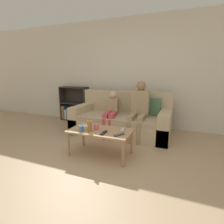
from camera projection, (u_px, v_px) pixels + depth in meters
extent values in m
plane|color=tan|center=(79.00, 184.00, 2.13)|extent=(22.00, 22.00, 0.00)
cube|color=beige|center=(136.00, 74.00, 4.26)|extent=(12.00, 0.06, 2.60)
cube|color=tan|center=(120.00, 126.00, 3.85)|extent=(2.10, 0.95, 0.32)
cube|color=tan|center=(119.00, 118.00, 3.73)|extent=(1.66, 0.77, 0.10)
cube|color=tan|center=(126.00, 101.00, 4.09)|extent=(2.10, 0.18, 0.48)
cube|color=tan|center=(83.00, 117.00, 4.17)|extent=(0.22, 0.95, 0.58)
cube|color=tan|center=(165.00, 125.00, 3.49)|extent=(0.22, 0.95, 0.58)
cube|color=#4C7556|center=(152.00, 107.00, 3.74)|extent=(0.36, 0.12, 0.36)
cube|color=#332D28|center=(63.00, 103.00, 5.02)|extent=(0.02, 0.28, 0.94)
cube|color=#332D28|center=(86.00, 105.00, 4.75)|extent=(0.02, 0.28, 0.94)
cube|color=#332D28|center=(77.00, 103.00, 5.00)|extent=(0.80, 0.02, 0.94)
cube|color=#332D28|center=(75.00, 120.00, 4.99)|extent=(0.80, 0.28, 0.02)
cube|color=#332D28|center=(74.00, 103.00, 4.88)|extent=(0.75, 0.28, 0.02)
cube|color=#332D28|center=(73.00, 87.00, 4.78)|extent=(0.80, 0.28, 0.02)
cube|color=#B77542|center=(64.00, 112.00, 5.05)|extent=(0.06, 0.18, 0.37)
cube|color=#33519E|center=(66.00, 112.00, 5.03)|extent=(0.04, 0.18, 0.37)
cube|color=beige|center=(68.00, 114.00, 5.03)|extent=(0.06, 0.22, 0.27)
cube|color=#6699A8|center=(69.00, 113.00, 4.99)|extent=(0.06, 0.17, 0.32)
cube|color=#232328|center=(71.00, 113.00, 4.97)|extent=(0.04, 0.21, 0.36)
cube|color=#232328|center=(73.00, 112.00, 4.96)|extent=(0.05, 0.24, 0.39)
cube|color=#993D84|center=(75.00, 113.00, 4.93)|extent=(0.06, 0.22, 0.35)
cube|color=beige|center=(76.00, 114.00, 4.92)|extent=(0.04, 0.23, 0.31)
cube|color=#B77542|center=(78.00, 114.00, 4.89)|extent=(0.06, 0.24, 0.35)
cube|color=gold|center=(80.00, 114.00, 4.87)|extent=(0.04, 0.20, 0.34)
cube|color=#993D84|center=(82.00, 113.00, 4.85)|extent=(0.07, 0.22, 0.39)
cylinder|color=#A87F56|center=(68.00, 144.00, 2.79)|extent=(0.04, 0.04, 0.40)
cylinder|color=#A87F56|center=(123.00, 154.00, 2.46)|extent=(0.04, 0.04, 0.40)
cylinder|color=#A87F56|center=(83.00, 135.00, 3.21)|extent=(0.04, 0.04, 0.40)
cylinder|color=#A87F56|center=(132.00, 142.00, 2.88)|extent=(0.04, 0.04, 0.40)
cube|color=#A87F56|center=(100.00, 131.00, 2.79)|extent=(1.00, 0.54, 0.03)
cylinder|color=#9E8966|center=(129.00, 132.00, 3.31)|extent=(0.09, 0.09, 0.42)
cylinder|color=#9E8966|center=(139.00, 134.00, 3.24)|extent=(0.09, 0.09, 0.42)
cube|color=#9E8966|center=(133.00, 116.00, 3.48)|extent=(0.10, 0.42, 0.09)
cube|color=#9E8966|center=(142.00, 117.00, 3.41)|extent=(0.10, 0.42, 0.09)
cube|color=#9E8966|center=(141.00, 103.00, 3.62)|extent=(0.35, 0.20, 0.55)
sphere|color=#936B4C|center=(141.00, 86.00, 3.54)|extent=(0.19, 0.19, 0.19)
cylinder|color=#C6474C|center=(104.00, 129.00, 3.50)|extent=(0.10, 0.10, 0.42)
cylinder|color=#C6474C|center=(110.00, 130.00, 3.47)|extent=(0.10, 0.10, 0.42)
cube|color=#C6474C|center=(107.00, 114.00, 3.68)|extent=(0.15, 0.43, 0.09)
cube|color=#C6474C|center=(113.00, 114.00, 3.65)|extent=(0.15, 0.43, 0.09)
cube|color=#9E8966|center=(113.00, 106.00, 3.87)|extent=(0.25, 0.23, 0.35)
sphere|color=#D1A889|center=(113.00, 95.00, 3.82)|extent=(0.16, 0.16, 0.16)
cylinder|color=#3D70B2|center=(81.00, 128.00, 2.73)|extent=(0.08, 0.08, 0.09)
cylinder|color=pink|center=(96.00, 127.00, 2.80)|extent=(0.08, 0.08, 0.09)
cube|color=#47474C|center=(119.00, 135.00, 2.54)|extent=(0.13, 0.17, 0.02)
cube|color=#B7B7BC|center=(123.00, 130.00, 2.76)|extent=(0.08, 0.18, 0.02)
cube|color=black|center=(104.00, 133.00, 2.62)|extent=(0.05, 0.17, 0.02)
cylinder|color=beige|center=(84.00, 127.00, 2.87)|extent=(0.15, 0.15, 0.05)
cylinder|color=olive|center=(90.00, 126.00, 2.70)|extent=(0.07, 0.07, 0.17)
cylinder|color=olive|center=(89.00, 120.00, 2.68)|extent=(0.03, 0.03, 0.04)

